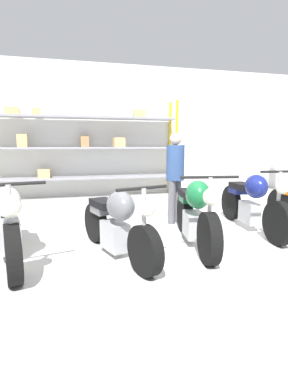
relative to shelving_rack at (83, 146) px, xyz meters
The scene contains 8 objects.
ground_plane 4.42m from the shelving_rack, 80.54° to the right, with size 30.00×30.00×0.00m, color silver.
back_wall 0.88m from the shelving_rack, 28.26° to the left, with size 30.00×0.08×3.60m.
shelving_rack is the anchor object (origin of this frame).
motorcycle_white 4.53m from the shelving_rack, 105.30° to the right, with size 0.81×2.14×1.05m.
motorcycle_grey 4.59m from the shelving_rack, 88.28° to the right, with size 0.84×1.90×0.98m.
motorcycle_green 4.63m from the shelving_rack, 73.69° to the right, with size 0.70×2.00×1.06m.
motorcycle_blue 4.71m from the shelving_rack, 57.40° to the right, with size 0.55×2.15×1.07m.
person_browsing 3.45m from the shelving_rack, 65.24° to the right, with size 0.44×0.44×1.63m.
Camera 1 is at (-1.14, -4.01, 1.43)m, focal length 28.00 mm.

